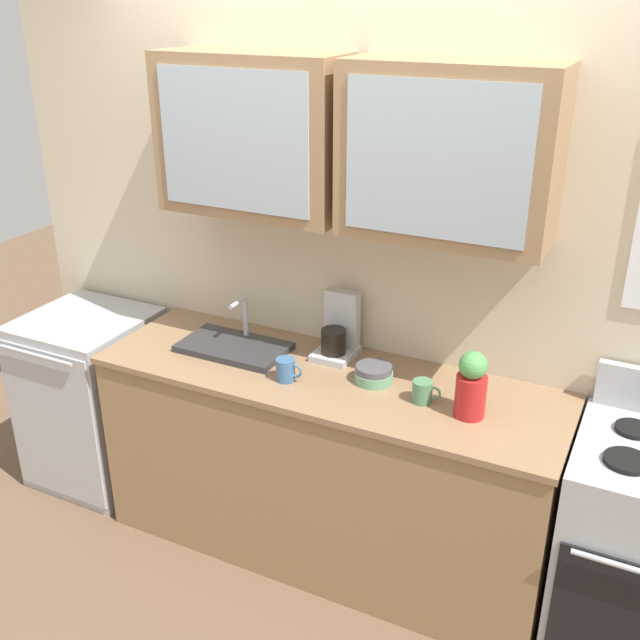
{
  "coord_description": "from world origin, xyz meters",
  "views": [
    {
      "loc": [
        1.21,
        -2.51,
        2.42
      ],
      "look_at": [
        -0.03,
        0.0,
        1.16
      ],
      "focal_mm": 41.83,
      "sensor_mm": 36.0,
      "label": 1
    }
  ],
  "objects_px": {
    "cup_near_sink": "(286,370)",
    "cup_near_bowls": "(423,391)",
    "sink_faucet": "(234,346)",
    "dishwasher": "(93,398)",
    "coffee_maker": "(338,332)",
    "vase": "(471,385)",
    "bowl_stack": "(374,374)"
  },
  "relations": [
    {
      "from": "cup_near_sink",
      "to": "cup_near_bowls",
      "type": "relative_size",
      "value": 1.01
    },
    {
      "from": "cup_near_sink",
      "to": "cup_near_bowls",
      "type": "xyz_separation_m",
      "value": [
        0.57,
        0.08,
        -0.0
      ]
    },
    {
      "from": "sink_faucet",
      "to": "cup_near_sink",
      "type": "height_order",
      "value": "sink_faucet"
    },
    {
      "from": "cup_near_sink",
      "to": "dishwasher",
      "type": "distance_m",
      "value": 1.32
    },
    {
      "from": "cup_near_bowls",
      "to": "coffee_maker",
      "type": "height_order",
      "value": "coffee_maker"
    },
    {
      "from": "dishwasher",
      "to": "cup_near_bowls",
      "type": "bearing_deg",
      "value": -0.78
    },
    {
      "from": "sink_faucet",
      "to": "vase",
      "type": "distance_m",
      "value": 1.12
    },
    {
      "from": "sink_faucet",
      "to": "bowl_stack",
      "type": "distance_m",
      "value": 0.68
    },
    {
      "from": "cup_near_sink",
      "to": "dishwasher",
      "type": "xyz_separation_m",
      "value": [
        -1.22,
        0.11,
        -0.51
      ]
    },
    {
      "from": "sink_faucet",
      "to": "dishwasher",
      "type": "bearing_deg",
      "value": -177.57
    },
    {
      "from": "cup_near_sink",
      "to": "cup_near_bowls",
      "type": "distance_m",
      "value": 0.58
    },
    {
      "from": "dishwasher",
      "to": "coffee_maker",
      "type": "relative_size",
      "value": 3.15
    },
    {
      "from": "vase",
      "to": "coffee_maker",
      "type": "distance_m",
      "value": 0.72
    },
    {
      "from": "vase",
      "to": "cup_near_sink",
      "type": "bearing_deg",
      "value": -175.1
    },
    {
      "from": "sink_faucet",
      "to": "cup_near_bowls",
      "type": "distance_m",
      "value": 0.92
    },
    {
      "from": "cup_near_bowls",
      "to": "coffee_maker",
      "type": "bearing_deg",
      "value": 154.1
    },
    {
      "from": "bowl_stack",
      "to": "dishwasher",
      "type": "height_order",
      "value": "bowl_stack"
    },
    {
      "from": "vase",
      "to": "cup_near_sink",
      "type": "height_order",
      "value": "vase"
    },
    {
      "from": "cup_near_bowls",
      "to": "dishwasher",
      "type": "height_order",
      "value": "cup_near_bowls"
    },
    {
      "from": "bowl_stack",
      "to": "dishwasher",
      "type": "xyz_separation_m",
      "value": [
        -1.55,
        -0.04,
        -0.49
      ]
    },
    {
      "from": "sink_faucet",
      "to": "coffee_maker",
      "type": "height_order",
      "value": "coffee_maker"
    },
    {
      "from": "sink_faucet",
      "to": "vase",
      "type": "relative_size",
      "value": 1.78
    },
    {
      "from": "cup_near_bowls",
      "to": "dishwasher",
      "type": "distance_m",
      "value": 1.86
    },
    {
      "from": "cup_near_sink",
      "to": "dishwasher",
      "type": "relative_size",
      "value": 0.13
    },
    {
      "from": "bowl_stack",
      "to": "cup_near_sink",
      "type": "height_order",
      "value": "cup_near_sink"
    },
    {
      "from": "dishwasher",
      "to": "coffee_maker",
      "type": "xyz_separation_m",
      "value": [
        1.31,
        0.21,
        0.56
      ]
    },
    {
      "from": "bowl_stack",
      "to": "coffee_maker",
      "type": "xyz_separation_m",
      "value": [
        -0.24,
        0.16,
        0.07
      ]
    },
    {
      "from": "cup_near_bowls",
      "to": "bowl_stack",
      "type": "bearing_deg",
      "value": 163.99
    },
    {
      "from": "dishwasher",
      "to": "coffee_maker",
      "type": "height_order",
      "value": "coffee_maker"
    },
    {
      "from": "bowl_stack",
      "to": "dishwasher",
      "type": "relative_size",
      "value": 0.18
    },
    {
      "from": "cup_near_bowls",
      "to": "dishwasher",
      "type": "bearing_deg",
      "value": 179.22
    },
    {
      "from": "cup_near_bowls",
      "to": "cup_near_sink",
      "type": "bearing_deg",
      "value": -171.63
    }
  ]
}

